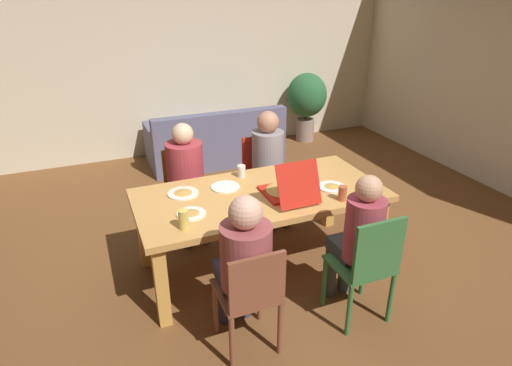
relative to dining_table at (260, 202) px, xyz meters
name	(u,v)px	position (x,y,z in m)	size (l,w,h in m)	color
ground_plane	(260,265)	(0.00, 0.00, -0.65)	(20.00, 20.00, 0.00)	brown
back_wall	(171,51)	(0.00, 3.25, 0.82)	(6.79, 0.12, 2.94)	beige
side_wall_right	(483,61)	(3.39, 0.98, 0.82)	(0.12, 5.53, 2.94)	beige
dining_table	(260,202)	(0.00, 0.00, 0.00)	(2.09, 1.00, 0.74)	tan
chair_0	(264,170)	(0.44, 0.94, -0.15)	(0.45, 0.41, 0.86)	red
person_0	(270,158)	(0.44, 0.79, 0.05)	(0.33, 0.51, 1.18)	#3B433D
chair_1	(251,295)	(-0.45, -0.90, -0.16)	(0.40, 0.41, 0.86)	brown
person_1	(244,258)	(-0.45, -0.77, 0.05)	(0.34, 0.49, 1.17)	#342F46
chair_2	(185,189)	(-0.45, 0.90, -0.19)	(0.39, 0.40, 0.86)	#9A5B2D
person_2	(186,172)	(-0.45, 0.78, 0.04)	(0.36, 0.50, 1.17)	#353F35
chair_3	(368,264)	(0.44, -0.95, -0.13)	(0.42, 0.40, 0.92)	#336B37
person_3	(358,234)	(0.44, -0.80, 0.03)	(0.28, 0.46, 1.18)	#353D3E
pizza_box_0	(287,190)	(0.18, -0.14, 0.14)	(0.36, 0.49, 0.36)	red
plate_0	(332,187)	(0.61, -0.15, 0.10)	(0.24, 0.24, 0.03)	white
plate_1	(183,193)	(-0.61, 0.22, 0.10)	(0.26, 0.26, 0.03)	white
plate_2	(225,187)	(-0.25, 0.20, 0.10)	(0.25, 0.25, 0.01)	white
plate_3	(191,213)	(-0.64, -0.15, 0.10)	(0.23, 0.23, 0.03)	white
drinking_glass_0	(342,193)	(0.56, -0.38, 0.15)	(0.07, 0.07, 0.12)	#B95335
drinking_glass_1	(184,219)	(-0.74, -0.33, 0.17)	(0.07, 0.07, 0.15)	#DBC259
drinking_glass_2	(241,171)	(-0.03, 0.37, 0.15)	(0.07, 0.07, 0.11)	silver
couch	(215,143)	(0.39, 2.59, -0.38)	(1.85, 0.89, 0.80)	slate
potted_plant	(307,99)	(2.01, 2.90, 0.04)	(0.62, 0.62, 1.08)	gray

